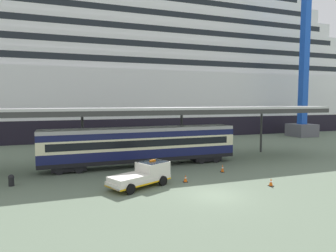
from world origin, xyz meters
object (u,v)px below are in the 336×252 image
at_px(cruise_ship, 8,65).
at_px(service_truck, 144,174).
at_px(train_carriage, 142,145).
at_px(traffic_cone_mid, 223,168).
at_px(dockside_crane, 307,33).
at_px(quay_bollard, 11,180).
at_px(traffic_cone_far, 185,178).
at_px(traffic_cone_near, 271,182).

relative_size(cruise_ship, service_truck, 30.15).
distance_m(train_carriage, traffic_cone_mid, 8.75).
relative_size(cruise_ship, dockside_crane, 2.67).
bearing_deg(quay_bollard, traffic_cone_far, -15.22).
relative_size(cruise_ship, traffic_cone_near, 253.34).
height_order(traffic_cone_near, traffic_cone_far, traffic_cone_near).
height_order(cruise_ship, traffic_cone_near, cruise_ship).
distance_m(service_truck, traffic_cone_near, 10.34).
bearing_deg(traffic_cone_near, train_carriage, 125.94).
distance_m(dockside_crane, quay_bollard, 55.73).
bearing_deg(cruise_ship, traffic_cone_mid, -58.47).
height_order(dockside_crane, quay_bollard, dockside_crane).
height_order(service_truck, traffic_cone_near, service_truck).
bearing_deg(traffic_cone_near, traffic_cone_far, 150.22).
distance_m(cruise_ship, dockside_crane, 56.61).
bearing_deg(traffic_cone_mid, traffic_cone_far, -156.34).
distance_m(cruise_ship, quay_bollard, 39.21).
xyz_separation_m(traffic_cone_mid, quay_bollard, (-18.63, 1.64, 0.14)).
distance_m(cruise_ship, traffic_cone_near, 52.07).
bearing_deg(traffic_cone_far, cruise_ship, 114.79).
bearing_deg(service_truck, train_carriage, 76.42).
bearing_deg(dockside_crane, traffic_cone_near, -137.47).
height_order(traffic_cone_mid, quay_bollard, quay_bollard).
height_order(cruise_ship, quay_bollard, cruise_ship).
relative_size(traffic_cone_mid, quay_bollard, 0.80).
height_order(train_carriage, dockside_crane, dockside_crane).
relative_size(train_carriage, dockside_crane, 0.33).
relative_size(traffic_cone_far, quay_bollard, 0.68).
bearing_deg(cruise_ship, traffic_cone_far, -65.21).
relative_size(cruise_ship, traffic_cone_mid, 217.40).
distance_m(train_carriage, service_truck, 7.65).
xyz_separation_m(traffic_cone_near, dockside_crane, (28.75, 26.37, 19.55)).
distance_m(traffic_cone_near, traffic_cone_far, 6.99).
relative_size(traffic_cone_near, quay_bollard, 0.69).
distance_m(cruise_ship, service_truck, 44.81).
bearing_deg(traffic_cone_mid, dockside_crane, 34.72).
relative_size(traffic_cone_far, dockside_crane, 0.01).
bearing_deg(traffic_cone_mid, train_carriage, 141.43).
relative_size(service_truck, dockside_crane, 0.09).
relative_size(traffic_cone_near, traffic_cone_mid, 0.86).
xyz_separation_m(cruise_ship, traffic_cone_near, (24.72, -43.86, -13.30)).
bearing_deg(dockside_crane, traffic_cone_mid, -145.28).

